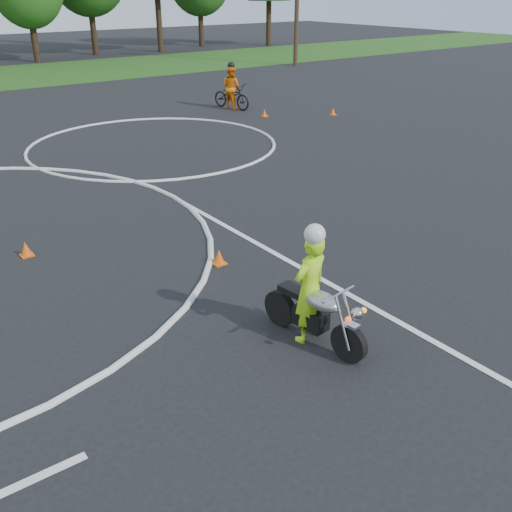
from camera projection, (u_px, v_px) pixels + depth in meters
primary_motorcycle at (315, 314)px, 8.23m from camera, size 0.66×1.90×1.00m
rider_primary_grp at (310, 285)px, 8.15m from camera, size 0.66×0.48×1.86m
rider_second_grp at (232, 92)px, 24.10m from camera, size 1.09×2.09×1.91m
traffic_cones at (179, 187)px, 14.52m from camera, size 21.29×11.36×0.30m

